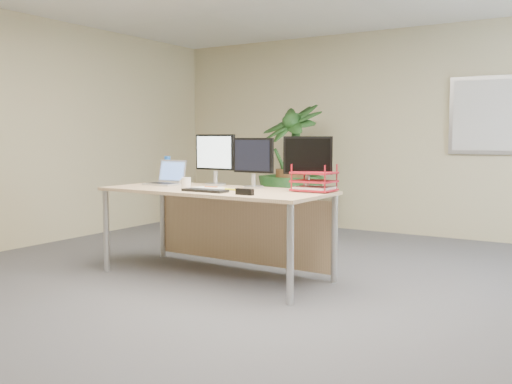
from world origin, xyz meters
The scene contains 17 objects.
floor centered at (0.00, 0.00, 0.00)m, with size 8.00×8.00×0.00m, color #4C4C51.
back_wall centered at (0.00, 4.00, 1.35)m, with size 7.00×0.04×2.70m, color #CBBD8F.
whiteboard centered at (1.20, 3.97, 1.55)m, with size 1.30×0.04×0.95m.
desk centered at (-0.76, 0.89, 0.64)m, with size 2.14×0.93×0.81m.
floor_plant centered at (-1.26, 3.16, 0.75)m, with size 0.84×0.84×1.50m, color #153B18.
monitor_left centered at (-0.99, 1.10, 1.10)m, with size 0.45×0.20×0.50m.
monitor_right centered at (-0.52, 1.05, 1.08)m, with size 0.42×0.19×0.46m.
monitor_dark centered at (0.04, 1.06, 1.09)m, with size 0.42×0.20×0.48m.
laptop centered at (-1.46, 0.92, 0.87)m, with size 0.34×0.30×0.24m.
keyboard centered at (-0.68, 0.52, 0.83)m, with size 0.42×0.14×0.02m, color black.
coffee_mug centered at (-1.05, 0.71, 0.86)m, with size 0.13×0.09×0.10m.
spiral_notebook centered at (-0.81, 0.75, 0.82)m, with size 0.29×0.22×0.01m, color white.
orange_pen centered at (-0.81, 0.78, 0.83)m, with size 0.01×0.01×0.13m, color #EF5B1A.
yellow_highlighter centered at (-0.57, 0.74, 0.82)m, with size 0.02×0.02×0.13m, color yellow.
water_bottle centered at (-1.64, 1.14, 0.95)m, with size 0.07×0.07×0.27m.
letter_tray centered at (0.11, 1.03, 0.89)m, with size 0.36×0.27×0.17m.
stapler centered at (-0.24, 0.46, 0.84)m, with size 0.16×0.04×0.05m, color black.
Camera 1 is at (2.29, -3.42, 1.29)m, focal length 40.00 mm.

